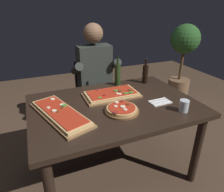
{
  "coord_description": "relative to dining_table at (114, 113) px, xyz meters",
  "views": [
    {
      "loc": [
        -0.6,
        -1.39,
        1.52
      ],
      "look_at": [
        0.0,
        0.05,
        0.79
      ],
      "focal_mm": 31.93,
      "sensor_mm": 36.0,
      "label": 1
    }
  ],
  "objects": [
    {
      "name": "ground_plane",
      "position": [
        0.0,
        0.0,
        -0.64
      ],
      "size": [
        6.4,
        6.4,
        0.0
      ],
      "primitive_type": "plane",
      "color": "#4C3828"
    },
    {
      "name": "dining_table",
      "position": [
        0.0,
        0.0,
        0.0
      ],
      "size": [
        1.4,
        0.96,
        0.74
      ],
      "color": "black",
      "rests_on": "ground_plane"
    },
    {
      "name": "pizza_rectangular_front",
      "position": [
        0.04,
        0.15,
        0.12
      ],
      "size": [
        0.51,
        0.27,
        0.05
      ],
      "color": "olive",
      "rests_on": "dining_table"
    },
    {
      "name": "pizza_rectangular_left",
      "position": [
        -0.46,
        -0.03,
        0.11
      ],
      "size": [
        0.42,
        0.67,
        0.05
      ],
      "color": "olive",
      "rests_on": "dining_table"
    },
    {
      "name": "pizza_round_far",
      "position": [
        0.0,
        -0.15,
        0.11
      ],
      "size": [
        0.27,
        0.27,
        0.05
      ],
      "color": "brown",
      "rests_on": "dining_table"
    },
    {
      "name": "wine_bottle_dark",
      "position": [
        0.2,
        0.38,
        0.22
      ],
      "size": [
        0.06,
        0.06,
        0.31
      ],
      "color": "#233819",
      "rests_on": "dining_table"
    },
    {
      "name": "oil_bottle_amber",
      "position": [
        0.5,
        0.33,
        0.2
      ],
      "size": [
        0.06,
        0.06,
        0.26
      ],
      "color": "black",
      "rests_on": "dining_table"
    },
    {
      "name": "tumbler_near_camera",
      "position": [
        0.46,
        -0.33,
        0.14
      ],
      "size": [
        0.07,
        0.07,
        0.09
      ],
      "color": "silver",
      "rests_on": "dining_table"
    },
    {
      "name": "napkin_cutlery_set",
      "position": [
        0.38,
        -0.13,
        0.1
      ],
      "size": [
        0.18,
        0.12,
        0.01
      ],
      "color": "white",
      "rests_on": "dining_table"
    },
    {
      "name": "diner_chair",
      "position": [
        0.08,
        0.86,
        -0.16
      ],
      "size": [
        0.44,
        0.44,
        0.87
      ],
      "color": "black",
      "rests_on": "ground_plane"
    },
    {
      "name": "seated_diner",
      "position": [
        0.08,
        0.74,
        0.1
      ],
      "size": [
        0.53,
        0.41,
        1.33
      ],
      "color": "#23232D",
      "rests_on": "ground_plane"
    },
    {
      "name": "potted_plant_corner",
      "position": [
        1.62,
        1.06,
        0.1
      ],
      "size": [
        0.44,
        0.44,
        1.25
      ],
      "color": "#846042",
      "rests_on": "ground_plane"
    }
  ]
}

